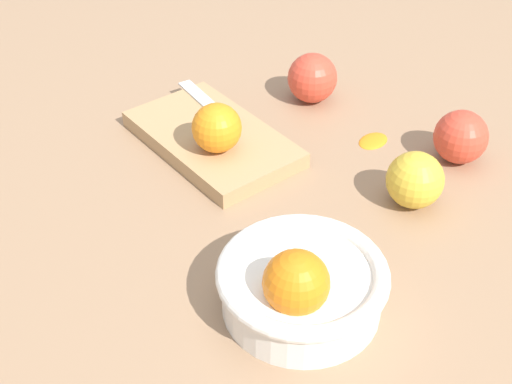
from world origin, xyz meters
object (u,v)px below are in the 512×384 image
object	(u,v)px
orange_on_board	(217,128)
knife	(215,108)
apple_front_left	(461,137)
apple_front_left_2	(415,180)
bowl	(301,285)
cutting_board	(212,139)
apple_front_right	(312,78)

from	to	relation	value
orange_on_board	knife	world-z (taller)	orange_on_board
apple_front_left	apple_front_left_2	bearing A→B (deg)	107.89
bowl	apple_front_left	xyz separation A→B (m)	(0.11, -0.35, 0.00)
cutting_board	orange_on_board	size ratio (longest dim) A/B	3.71
cutting_board	apple_front_left	world-z (taller)	apple_front_left
bowl	apple_front_left	world-z (taller)	bowl
cutting_board	apple_front_right	size ratio (longest dim) A/B	3.28
orange_on_board	apple_front_left	distance (m)	0.34
bowl	apple_front_right	distance (m)	0.45
orange_on_board	knife	distance (m)	0.11
orange_on_board	apple_front_left_2	world-z (taller)	orange_on_board
cutting_board	orange_on_board	distance (m)	0.06
cutting_board	apple_front_right	distance (m)	0.20
knife	apple_front_left	world-z (taller)	apple_front_left
bowl	cutting_board	bearing A→B (deg)	-13.27
cutting_board	knife	world-z (taller)	knife
apple_front_left_2	apple_front_right	bearing A→B (deg)	-8.87
orange_on_board	apple_front_right	world-z (taller)	orange_on_board
bowl	apple_front_left	bearing A→B (deg)	-72.28
orange_on_board	apple_front_right	bearing A→B (deg)	-72.17
bowl	apple_front_left	distance (m)	0.37
bowl	orange_on_board	distance (m)	0.30
bowl	orange_on_board	bearing A→B (deg)	-12.34
bowl	cutting_board	size ratio (longest dim) A/B	0.73
cutting_board	apple_front_left	bearing A→B (deg)	-128.16
orange_on_board	apple_front_right	distance (m)	0.22
knife	apple_front_left	distance (m)	0.36
bowl	cutting_board	world-z (taller)	bowl
bowl	knife	xyz separation A→B (m)	(0.38, -0.11, -0.01)
knife	cutting_board	bearing A→B (deg)	146.32
apple_front_right	apple_front_left	size ratio (longest dim) A/B	1.04
bowl	apple_front_left_2	xyz separation A→B (m)	(0.07, -0.23, -0.00)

